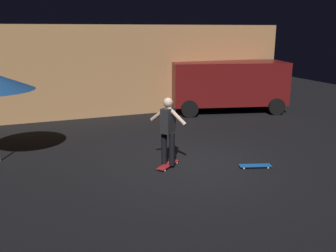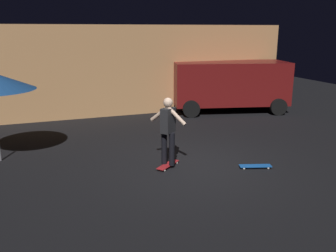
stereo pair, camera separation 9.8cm
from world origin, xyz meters
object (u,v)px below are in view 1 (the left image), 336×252
at_px(skateboard_spare, 255,166).
at_px(skater, 168,127).
at_px(parked_van, 228,83).
at_px(skateboard_ridden, 168,165).

distance_m(skateboard_spare, skater, 2.36).
height_order(parked_van, skateboard_ridden, parked_van).
bearing_deg(parked_van, skateboard_spare, -113.24).
bearing_deg(skater, skateboard_spare, -22.08).
bearing_deg(parked_van, skateboard_ridden, -131.34).
bearing_deg(skater, parked_van, 48.66).
relative_size(parked_van, skater, 2.94).
distance_m(skateboard_ridden, skater, 0.98).
height_order(skateboard_ridden, skateboard_spare, same).
distance_m(parked_van, skateboard_ridden, 7.00).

